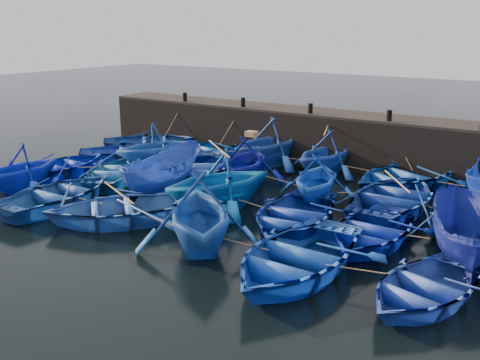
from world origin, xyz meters
The scene contains 35 objects.
ground centered at (0.00, 0.00, 0.00)m, with size 120.00×120.00×0.00m, color black.
quay_wall centered at (0.00, 10.50, 1.25)m, with size 26.00×2.50×2.50m, color black.
quay_top centered at (0.00, 10.50, 2.56)m, with size 26.00×2.50×0.12m, color black.
bollard_0 centered at (-8.00, 9.60, 2.87)m, with size 0.24×0.24×0.50m, color black.
bollard_1 centered at (-4.00, 9.60, 2.87)m, with size 0.24×0.24×0.50m, color black.
bollard_2 centered at (0.00, 9.60, 2.87)m, with size 0.24×0.24×0.50m, color black.
bollard_3 centered at (4.00, 9.60, 2.87)m, with size 0.24×0.24×0.50m, color black.
boat_0 centered at (-8.96, 7.59, 0.53)m, with size 3.68×5.14×1.07m, color navy.
boat_1 centered at (-5.05, 7.65, 0.49)m, with size 3.39×4.74×0.98m, color #0344BA.
boat_2 centered at (-1.59, 8.14, 1.23)m, with size 4.03×4.67×2.46m, color navy.
boat_3 centered at (1.49, 8.31, 1.06)m, with size 3.49×4.05×2.13m, color #1A439F.
boat_4 centered at (5.38, 7.98, 0.60)m, with size 4.12×5.76×1.19m, color navy.
boat_6 centered at (-8.32, 5.08, 0.50)m, with size 3.43×4.79×0.99m, color #1835A8.
boat_7 centered at (-5.74, 4.74, 1.15)m, with size 3.78×4.39×2.31m, color #184892.
boat_8 centered at (-2.99, 4.48, 0.55)m, with size 3.81×5.33×1.11m, color #3152B9.
boat_9 centered at (-0.75, 4.80, 1.11)m, with size 3.63×4.21×2.21m, color #070E81.
boat_10 centered at (2.97, 4.27, 1.01)m, with size 3.32×3.86×2.03m, color blue.
boat_11 centered at (6.00, 4.81, 0.60)m, with size 4.11×5.74×1.19m, color navy.
boat_12 centered at (8.88, 4.00, 0.59)m, with size 4.09×5.72×1.19m, color #28619E.
boat_13 centered at (-8.75, 1.20, 0.50)m, with size 3.42×4.79×0.99m, color #051B96.
boat_14 centered at (-5.91, 1.91, 0.49)m, with size 3.36×4.70×0.98m, color #1E5D9B.
boat_15 centered at (-2.88, 1.70, 0.94)m, with size 1.84×4.87×1.89m, color navy.
boat_16 centered at (0.24, 1.38, 1.19)m, with size 3.90×4.52×2.38m, color #05539F.
boat_17 centered at (3.62, 1.06, 0.55)m, with size 3.78×5.29×1.10m, color navy.
boat_18 centered at (6.34, 1.28, 0.49)m, with size 3.41×4.76×0.99m, color #1029A6.
boat_19 centered at (9.04, 1.43, 0.91)m, with size 1.76×4.68×1.81m, color navy.
boat_20 centered at (-8.29, -1.29, 1.01)m, with size 3.31×3.84×2.02m, color #0A23B5.
boat_21 centered at (-5.17, -1.78, 0.54)m, with size 3.70×5.17×1.07m, color navy.
boat_22 centered at (-1.95, -1.73, 0.55)m, with size 3.79×5.30×1.10m, color blue.
boat_23 centered at (1.92, -2.06, 1.23)m, with size 4.05×4.69×2.47m, color #194CA2.
boat_24 centered at (5.33, -2.04, 0.59)m, with size 4.09×5.72×1.19m, color blue.
boat_25 centered at (8.80, -1.65, 0.46)m, with size 3.17×4.43×0.92m, color #2442A6.
wooden_crate centered at (-0.45, 4.80, 2.32)m, with size 0.46×0.42×0.22m, color #986C42.
mooring_ropes centered at (0.12, 5.09, 0.88)m, with size 17.77×11.61×2.10m.
loose_oars centered at (1.45, 3.19, 1.73)m, with size 10.20×12.12×1.34m.
Camera 1 is at (11.61, -14.52, 6.84)m, focal length 40.00 mm.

